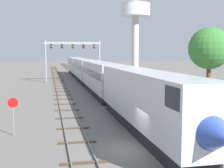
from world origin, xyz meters
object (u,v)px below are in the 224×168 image
stop_sign (13,111)px  trackside_tree_left (209,49)px  signal_gantry (73,51)px  water_tower (136,14)px  passenger_train (91,73)px

stop_sign → trackside_tree_left: bearing=29.1°
signal_gantry → water_tower: 55.39m
stop_sign → trackside_tree_left: trackside_tree_left is taller
trackside_tree_left → stop_sign: bearing=-150.9°
water_tower → stop_sign: (-34.87, -88.71, -18.87)m
water_tower → stop_sign: water_tower is taller
water_tower → passenger_train: bearing=-113.4°
signal_gantry → stop_sign: (-7.75, -42.57, -4.60)m
signal_gantry → stop_sign: bearing=-100.3°
stop_sign → passenger_train: bearing=72.2°
water_tower → trackside_tree_left: bearing=-98.9°
water_tower → trackside_tree_left: water_tower is taller
stop_sign → trackside_tree_left: size_ratio=0.30×
signal_gantry → trackside_tree_left: 33.44m
passenger_train → water_tower: 65.25m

